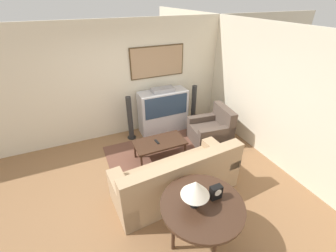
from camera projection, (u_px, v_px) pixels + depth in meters
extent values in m
plane|color=#8E6642|center=(153.00, 185.00, 4.25)|extent=(12.00, 12.00, 0.00)
cube|color=beige|center=(119.00, 82.00, 5.23)|extent=(12.00, 0.06, 2.70)
cube|color=#4C381E|center=(157.00, 62.00, 5.34)|extent=(1.34, 0.03, 0.74)
cube|color=tan|center=(158.00, 62.00, 5.32)|extent=(1.29, 0.01, 0.69)
cube|color=beige|center=(274.00, 97.00, 4.47)|extent=(0.06, 12.00, 2.70)
cube|color=brown|center=(164.00, 156.00, 5.00)|extent=(2.39, 1.75, 0.01)
cube|color=silver|center=(163.00, 122.00, 5.85)|extent=(1.21, 0.46, 0.49)
cube|color=silver|center=(163.00, 103.00, 5.57)|extent=(1.21, 0.46, 0.60)
cube|color=#2D425B|center=(167.00, 106.00, 5.39)|extent=(1.09, 0.01, 0.53)
cube|color=#9E9EA3|center=(163.00, 90.00, 5.39)|extent=(0.54, 0.25, 0.09)
cube|color=tan|center=(175.00, 182.00, 4.02)|extent=(2.23, 1.02, 0.45)
cube|color=tan|center=(186.00, 172.00, 3.53)|extent=(2.18, 0.38, 0.50)
cube|color=tan|center=(218.00, 162.00, 4.37)|extent=(0.30, 0.87, 0.61)
cube|color=tan|center=(123.00, 199.00, 3.58)|extent=(0.30, 0.87, 0.61)
cube|color=#7C664D|center=(206.00, 162.00, 3.87)|extent=(0.37, 0.15, 0.34)
cube|color=#7C664D|center=(154.00, 181.00, 3.47)|extent=(0.37, 0.15, 0.34)
cube|color=brown|center=(209.00, 134.00, 5.41)|extent=(0.95, 0.89, 0.41)
cube|color=brown|center=(224.00, 116.00, 5.28)|extent=(0.27, 0.82, 0.45)
cube|color=brown|center=(204.00, 125.00, 5.64)|extent=(0.87, 0.26, 0.55)
cube|color=brown|center=(216.00, 139.00, 5.11)|extent=(0.87, 0.26, 0.55)
cube|color=#3D2619|center=(160.00, 142.00, 4.73)|extent=(1.07, 0.57, 0.04)
cylinder|color=#3D2619|center=(142.00, 163.00, 4.49)|extent=(0.04, 0.04, 0.40)
cylinder|color=#3D2619|center=(185.00, 151.00, 4.83)|extent=(0.04, 0.04, 0.40)
cylinder|color=#3D2619|center=(135.00, 150.00, 4.86)|extent=(0.04, 0.04, 0.40)
cylinder|color=#3D2619|center=(176.00, 140.00, 5.20)|extent=(0.04, 0.04, 0.40)
cylinder|color=#3D2619|center=(202.00, 205.00, 2.89)|extent=(1.09, 1.09, 0.04)
cube|color=#3D2619|center=(202.00, 208.00, 2.92)|extent=(0.93, 0.44, 0.08)
cylinder|color=#3D2619|center=(173.00, 232.00, 3.01)|extent=(0.05, 0.05, 0.76)
cylinder|color=#3D2619|center=(221.00, 212.00, 3.27)|extent=(0.05, 0.05, 0.76)
cylinder|color=#3D2619|center=(215.00, 248.00, 2.82)|extent=(0.05, 0.05, 0.76)
cylinder|color=black|center=(194.00, 205.00, 2.85)|extent=(0.11, 0.11, 0.02)
cylinder|color=black|center=(195.00, 194.00, 2.76)|extent=(0.02, 0.02, 0.34)
cone|color=silver|center=(195.00, 188.00, 2.71)|extent=(0.36, 0.36, 0.21)
cube|color=black|center=(216.00, 192.00, 2.92)|extent=(0.16, 0.09, 0.20)
cylinder|color=white|center=(218.00, 193.00, 2.87)|extent=(0.10, 0.01, 0.10)
cube|color=black|center=(157.00, 142.00, 4.70)|extent=(0.06, 0.16, 0.02)
cylinder|color=black|center=(132.00, 137.00, 5.64)|extent=(0.21, 0.21, 0.02)
cylinder|color=#2D2D2D|center=(130.00, 118.00, 5.36)|extent=(0.12, 0.12, 1.11)
cylinder|color=black|center=(192.00, 123.00, 6.24)|extent=(0.21, 0.21, 0.02)
cylinder|color=#2D2D2D|center=(193.00, 106.00, 5.97)|extent=(0.12, 0.12, 1.11)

